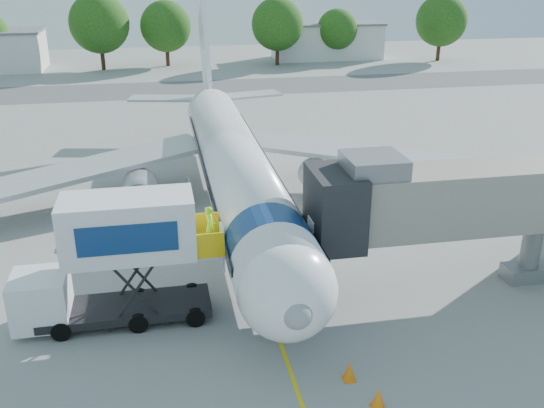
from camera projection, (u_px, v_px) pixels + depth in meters
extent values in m
plane|color=#979794|center=(244.00, 238.00, 32.95)|extent=(160.00, 160.00, 0.00)
cube|color=yellow|center=(244.00, 238.00, 32.95)|extent=(0.15, 70.00, 0.01)
cube|color=#59595B|center=(192.00, 89.00, 71.20)|extent=(120.00, 10.00, 0.01)
cylinder|color=white|center=(235.00, 169.00, 34.56)|extent=(3.70, 28.00, 3.70)
sphere|color=white|center=(287.00, 291.00, 21.82)|extent=(3.70, 3.70, 3.70)
sphere|color=gray|center=(297.00, 314.00, 20.40)|extent=(1.10, 1.10, 1.10)
cone|color=white|center=(208.00, 104.00, 50.04)|extent=(3.70, 6.00, 3.70)
cube|color=white|center=(205.00, 51.00, 49.38)|extent=(0.35, 7.26, 8.29)
cube|color=#A9ABAD|center=(365.00, 154.00, 39.59)|extent=(16.17, 9.32, 1.42)
cube|color=#A9ABAD|center=(80.00, 170.00, 36.44)|extent=(16.17, 9.32, 1.42)
cylinder|color=#999BA0|center=(321.00, 182.00, 37.53)|extent=(2.10, 3.60, 2.10)
cylinder|color=#999BA0|center=(140.00, 194.00, 35.60)|extent=(2.10, 3.60, 2.10)
cube|color=black|center=(289.00, 284.00, 21.37)|extent=(2.60, 1.39, 0.81)
cylinder|color=navy|center=(272.00, 254.00, 24.55)|extent=(3.73, 2.00, 3.73)
cylinder|color=silver|center=(279.00, 321.00, 24.02)|extent=(0.16, 0.16, 1.50)
cylinder|color=black|center=(279.00, 331.00, 24.18)|extent=(0.25, 0.64, 0.64)
cylinder|color=black|center=(270.00, 189.00, 38.70)|extent=(0.35, 0.90, 0.90)
cylinder|color=black|center=(189.00, 195.00, 37.79)|extent=(0.35, 0.90, 0.90)
cube|color=gray|center=(469.00, 198.00, 26.51)|extent=(13.60, 2.60, 2.80)
cube|color=black|center=(335.00, 208.00, 25.44)|extent=(2.00, 3.20, 3.20)
cube|color=slate|center=(374.00, 165.00, 25.05)|extent=(2.40, 2.40, 0.80)
cylinder|color=slate|center=(531.00, 250.00, 28.21)|extent=(0.90, 0.90, 3.00)
cube|color=slate|center=(527.00, 272.00, 28.64)|extent=(2.20, 1.20, 0.70)
cylinder|color=black|center=(509.00, 274.00, 28.48)|extent=(0.30, 0.70, 0.70)
cylinder|color=black|center=(544.00, 271.00, 28.79)|extent=(0.30, 0.70, 0.70)
cube|color=black|center=(126.00, 308.00, 25.33)|extent=(7.00, 2.30, 0.35)
cube|color=white|center=(41.00, 299.00, 24.45)|extent=(2.20, 2.20, 2.10)
cube|color=black|center=(39.00, 289.00, 24.28)|extent=(1.90, 2.10, 0.70)
cube|color=white|center=(128.00, 227.00, 24.01)|extent=(5.20, 2.40, 2.50)
cube|color=navy|center=(127.00, 239.00, 22.90)|extent=(3.80, 0.04, 1.20)
cube|color=silver|center=(209.00, 247.00, 25.01)|extent=(1.10, 2.20, 0.10)
cube|color=yellow|center=(211.00, 246.00, 23.85)|extent=(1.10, 0.06, 1.10)
cube|color=yellow|center=(206.00, 225.00, 25.76)|extent=(1.10, 0.06, 1.10)
cylinder|color=black|center=(196.00, 318.00, 24.92)|extent=(0.80, 0.25, 0.80)
cylinder|color=black|center=(192.00, 292.00, 26.83)|extent=(0.80, 0.25, 0.80)
cylinder|color=black|center=(61.00, 331.00, 23.99)|extent=(0.80, 0.25, 0.80)
cylinder|color=black|center=(68.00, 304.00, 25.90)|extent=(0.80, 0.25, 0.80)
imported|color=#8EE217|center=(210.00, 226.00, 24.68)|extent=(0.53, 0.71, 1.76)
cone|color=orange|center=(378.00, 398.00, 20.35)|extent=(0.49, 0.49, 0.78)
cube|color=orange|center=(378.00, 407.00, 20.49)|extent=(0.45, 0.45, 0.04)
cone|color=orange|center=(350.00, 371.00, 21.72)|extent=(0.48, 0.48, 0.76)
cube|color=orange|center=(349.00, 379.00, 21.85)|extent=(0.44, 0.44, 0.04)
cube|color=silver|center=(327.00, 42.00, 92.32)|extent=(16.00, 7.00, 5.00)
cube|color=slate|center=(327.00, 24.00, 91.33)|extent=(16.40, 7.40, 0.30)
cylinder|color=#382314|center=(103.00, 57.00, 82.74)|extent=(0.56, 0.56, 3.59)
sphere|color=#1E4712|center=(99.00, 23.00, 81.10)|extent=(7.98, 7.98, 7.98)
cylinder|color=#382314|center=(168.00, 55.00, 85.91)|extent=(0.56, 0.56, 3.17)
sphere|color=#1E4712|center=(166.00, 26.00, 84.46)|extent=(7.05, 7.05, 7.05)
cylinder|color=#382314|center=(277.00, 53.00, 86.63)|extent=(0.56, 0.56, 3.29)
sphere|color=#1E4712|center=(277.00, 24.00, 85.13)|extent=(7.30, 7.30, 7.30)
cylinder|color=#382314|center=(336.00, 52.00, 90.42)|extent=(0.56, 0.56, 2.66)
sphere|color=#1E4712|center=(337.00, 29.00, 89.21)|extent=(5.91, 5.91, 5.91)
cylinder|color=#382314|center=(438.00, 49.00, 90.52)|extent=(0.56, 0.56, 3.36)
sphere|color=#1E4712|center=(441.00, 21.00, 88.98)|extent=(7.47, 7.47, 7.47)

